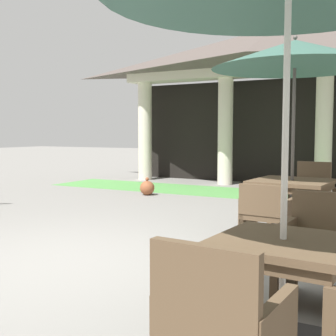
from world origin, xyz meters
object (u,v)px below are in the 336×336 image
at_px(patio_umbrella_near_foreground, 295,56).
at_px(patio_table_mid_left, 283,255).
at_px(terracotta_urn, 147,188).
at_px(patio_chair_mid_left_north, 317,253).
at_px(patio_table_near_foreground, 292,187).
at_px(patio_chair_near_foreground_south, 267,217).
at_px(patio_chair_near_foreground_north, 310,195).

distance_m(patio_umbrella_near_foreground, patio_table_mid_left, 3.90).
bearing_deg(terracotta_urn, patio_chair_mid_left_north, -46.45).
xyz_separation_m(patio_table_near_foreground, patio_umbrella_near_foreground, (0.00, 0.00, 1.80)).
height_order(patio_chair_mid_left_north, terracotta_urn, patio_chair_mid_left_north).
height_order(patio_chair_near_foreground_south, terracotta_urn, patio_chair_near_foreground_south).
relative_size(patio_chair_near_foreground_north, patio_chair_mid_left_north, 1.04).
bearing_deg(patio_chair_mid_left_north, patio_chair_near_foreground_south, -56.60).
distance_m(patio_table_near_foreground, patio_chair_mid_left_north, 2.60).
height_order(patio_chair_near_foreground_south, patio_chair_mid_left_north, patio_chair_mid_left_north).
bearing_deg(patio_chair_near_foreground_north, patio_table_near_foreground, 90.00).
bearing_deg(patio_umbrella_near_foreground, patio_table_near_foreground, 180.00).
bearing_deg(patio_chair_mid_left_north, patio_table_mid_left, 90.00).
xyz_separation_m(patio_table_near_foreground, patio_chair_near_foreground_north, (0.07, 0.98, -0.23)).
height_order(patio_chair_near_foreground_south, patio_table_mid_left, patio_chair_near_foreground_south).
bearing_deg(patio_table_mid_left, patio_chair_near_foreground_south, 108.17).
bearing_deg(patio_chair_mid_left_north, patio_table_near_foreground, -68.63).
height_order(patio_chair_near_foreground_north, patio_chair_near_foreground_south, patio_chair_near_foreground_north).
height_order(patio_table_near_foreground, patio_chair_near_foreground_north, patio_chair_near_foreground_north).
height_order(patio_chair_near_foreground_north, patio_table_mid_left, patio_chair_near_foreground_north).
bearing_deg(patio_chair_near_foreground_north, patio_chair_mid_left_north, 105.60).
xyz_separation_m(patio_chair_mid_left_north, terracotta_urn, (-4.51, 4.74, -0.25)).
relative_size(patio_table_near_foreground, terracotta_urn, 2.72).
height_order(patio_table_near_foreground, patio_umbrella_near_foreground, patio_umbrella_near_foreground).
relative_size(patio_chair_near_foreground_north, terracotta_urn, 2.33).
bearing_deg(terracotta_urn, patio_table_near_foreground, -31.32).
relative_size(patio_table_near_foreground, patio_chair_near_foreground_north, 1.17).
bearing_deg(patio_chair_near_foreground_north, patio_umbrella_near_foreground, 90.00).
distance_m(patio_table_near_foreground, patio_table_mid_left, 3.45).
xyz_separation_m(patio_umbrella_near_foreground, patio_chair_near_foreground_south, (-0.07, -0.98, -2.06)).
height_order(patio_table_mid_left, patio_chair_mid_left_north, patio_chair_mid_left_north).
distance_m(patio_table_near_foreground, terracotta_urn, 4.39).
distance_m(patio_table_near_foreground, patio_chair_near_foreground_north, 1.01).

